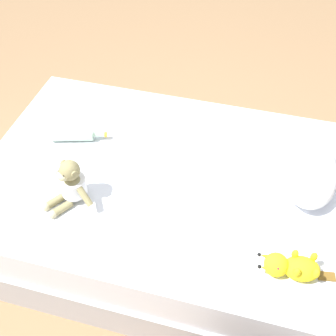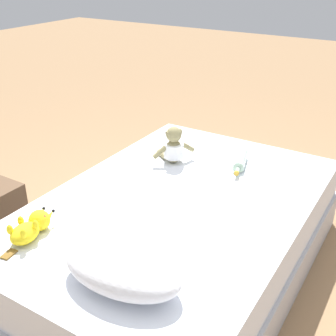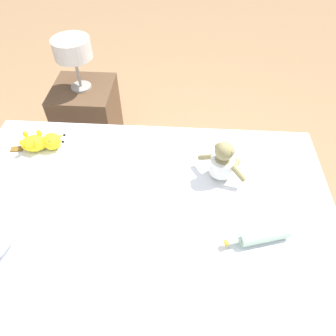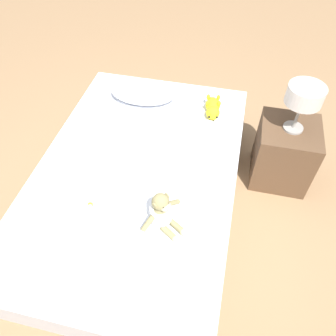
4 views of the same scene
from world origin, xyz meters
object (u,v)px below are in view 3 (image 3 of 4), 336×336
bedside_lamp (72,50)px  bed (145,236)px  glass_bottle (263,235)px  plush_monkey (223,162)px  plush_yellow_creature (42,142)px  nightstand (88,116)px

bedside_lamp → bed: bearing=-151.0°
bed → glass_bottle: bearing=-102.1°
plush_monkey → plush_yellow_creature: plush_monkey is taller
bed → nightstand: (0.98, 0.54, 0.02)m
nightstand → bedside_lamp: 0.53m
bed → plush_monkey: bearing=-56.6°
bed → plush_yellow_creature: 0.80m
bed → glass_bottle: 0.64m
plush_monkey → plush_yellow_creature: 1.03m
glass_bottle → nightstand: bearing=45.1°
glass_bottle → bedside_lamp: bedside_lamp is taller
bed → plush_yellow_creature: bearing=57.3°
plush_monkey → glass_bottle: bearing=-156.7°
bed → plush_yellow_creature: (0.40, 0.62, 0.29)m
plush_monkey → nightstand: (0.72, 0.94, -0.32)m
glass_bottle → plush_monkey: bearing=23.3°
nightstand → bedside_lamp: bedside_lamp is taller
plush_monkey → bedside_lamp: 1.20m
plush_monkey → nightstand: bearing=52.6°
nightstand → glass_bottle: bearing=-134.9°
plush_yellow_creature → bedside_lamp: 0.64m
plush_monkey → nightstand: 1.23m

